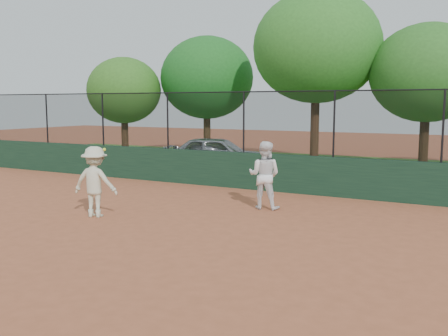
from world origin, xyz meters
The scene contains 11 objects.
ground centered at (0.00, 0.00, 0.00)m, with size 80.00×80.00×0.00m, color #AF5A38.
back_wall centered at (0.00, 6.00, 0.60)m, with size 26.00×0.20×1.20m, color #1A3B26.
grass_strip centered at (0.00, 12.00, 0.00)m, with size 36.00×12.00×0.01m, color #2C571B.
parked_car centered at (-3.09, 8.93, 0.75)m, with size 1.77×4.40×1.50m, color silver.
player_second centered at (1.38, 3.40, 0.91)m, with size 0.88×0.69×1.81m, color white.
player_main centered at (-1.93, 0.53, 0.88)m, with size 1.26×0.91×1.76m.
fence_assembly centered at (-0.03, 6.00, 2.24)m, with size 26.00×0.06×2.00m.
tree_0 centered at (-9.79, 11.30, 3.45)m, with size 3.84×3.49×5.12m.
tree_1 centered at (-6.06, 13.21, 4.08)m, with size 4.76×4.33×6.14m.
tree_2 centered at (0.06, 11.73, 5.12)m, with size 5.38×4.89×7.46m.
tree_3 centered at (4.38, 11.99, 3.95)m, with size 4.37×3.97×5.85m.
Camera 1 is at (6.64, -8.72, 2.80)m, focal length 40.00 mm.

